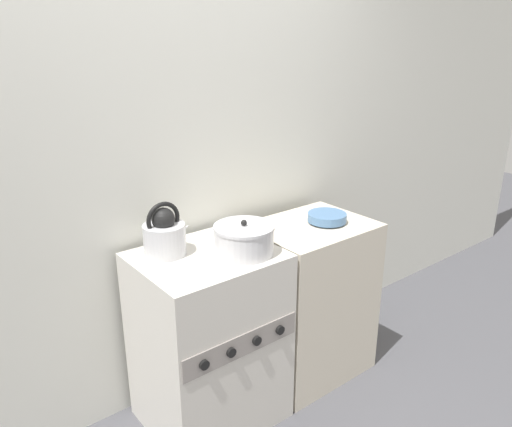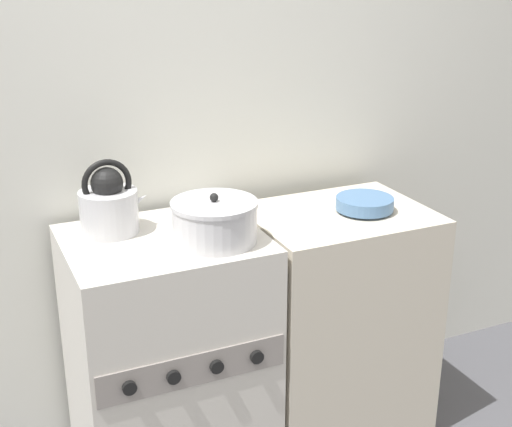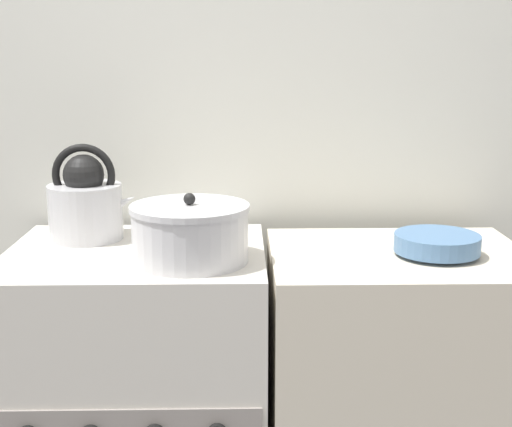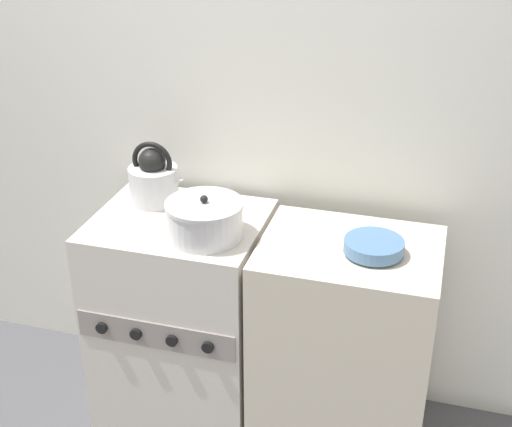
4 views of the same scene
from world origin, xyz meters
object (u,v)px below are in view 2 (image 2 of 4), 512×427
(cooking_pot, at_px, (215,221))
(enamel_bowl, at_px, (365,203))
(kettle, at_px, (109,205))
(stove, at_px, (169,357))

(cooking_pot, height_order, enamel_bowl, cooking_pot)
(kettle, bearing_deg, cooking_pot, -37.03)
(cooking_pot, bearing_deg, enamel_bowl, 4.69)
(cooking_pot, bearing_deg, stove, 146.23)
(stove, distance_m, enamel_bowl, 0.88)
(stove, height_order, cooking_pot, cooking_pot)
(stove, height_order, kettle, kettle)
(stove, bearing_deg, enamel_bowl, -3.67)
(kettle, xyz_separation_m, cooking_pot, (0.29, -0.22, -0.03))
(stove, xyz_separation_m, kettle, (-0.14, 0.12, 0.55))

